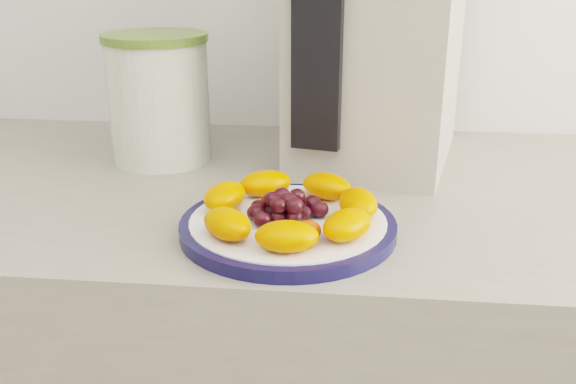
# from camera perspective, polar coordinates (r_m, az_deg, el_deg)

# --- Properties ---
(plate_rim) EXTENTS (0.25, 0.25, 0.01)m
(plate_rim) POSITION_cam_1_polar(r_m,az_deg,el_deg) (0.73, 0.00, -3.11)
(plate_rim) COLOR #10113B
(plate_rim) RESTS_ON counter
(plate_face) EXTENTS (0.22, 0.22, 0.02)m
(plate_face) POSITION_cam_1_polar(r_m,az_deg,el_deg) (0.73, 0.00, -3.03)
(plate_face) COLOR white
(plate_face) RESTS_ON counter
(canister) EXTENTS (0.19, 0.19, 0.18)m
(canister) POSITION_cam_1_polar(r_m,az_deg,el_deg) (0.99, -11.38, 7.81)
(canister) COLOR #345F11
(canister) RESTS_ON counter
(canister_lid) EXTENTS (0.20, 0.20, 0.01)m
(canister_lid) POSITION_cam_1_polar(r_m,az_deg,el_deg) (0.97, -11.79, 13.29)
(canister_lid) COLOR #55712A
(canister_lid) RESTS_ON canister
(appliance_body) EXTENTS (0.27, 0.34, 0.38)m
(appliance_body) POSITION_cam_1_polar(r_m,az_deg,el_deg) (0.98, 8.31, 13.74)
(appliance_body) COLOR #B0A99A
(appliance_body) RESTS_ON counter
(appliance_panel) EXTENTS (0.07, 0.03, 0.28)m
(appliance_panel) POSITION_cam_1_polar(r_m,az_deg,el_deg) (0.84, 2.64, 13.14)
(appliance_panel) COLOR black
(appliance_panel) RESTS_ON appliance_body
(fruit_plate) EXTENTS (0.21, 0.21, 0.03)m
(fruit_plate) POSITION_cam_1_polar(r_m,az_deg,el_deg) (0.72, 0.18, -1.37)
(fruit_plate) COLOR #FF6500
(fruit_plate) RESTS_ON plate_face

